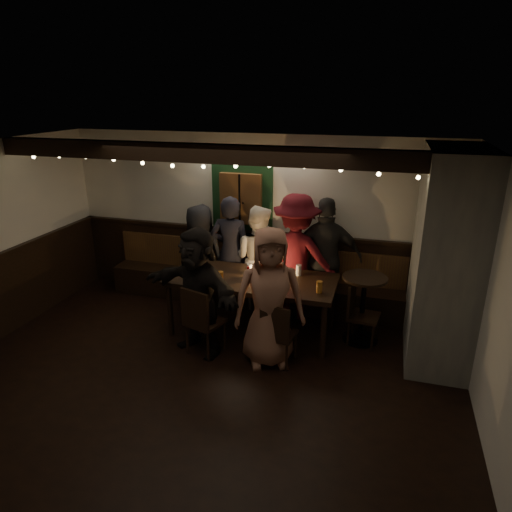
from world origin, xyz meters
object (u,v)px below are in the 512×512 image
(person_c, at_px, (258,258))
(person_d, at_px, (296,257))
(chair_end, at_px, (358,310))
(chair_near_right, at_px, (277,331))
(high_top, at_px, (363,301))
(person_g, at_px, (269,298))
(person_a, at_px, (201,254))
(person_b, at_px, (231,252))
(chair_near_left, at_px, (201,318))
(dining_table, at_px, (252,283))
(person_e, at_px, (325,259))
(person_f, at_px, (198,291))

(person_c, height_order, person_d, person_d)
(chair_end, bearing_deg, person_d, 150.36)
(chair_near_right, xyz_separation_m, person_d, (-0.07, 1.37, 0.46))
(high_top, height_order, person_g, person_g)
(person_a, relative_size, person_b, 0.91)
(person_d, bearing_deg, chair_near_left, 58.69)
(chair_near_left, distance_m, person_c, 1.58)
(high_top, distance_m, person_d, 1.16)
(dining_table, bearing_deg, chair_end, 4.28)
(person_d, relative_size, person_e, 1.03)
(person_f, bearing_deg, high_top, 45.73)
(person_b, bearing_deg, chair_near_right, 124.63)
(person_a, distance_m, person_f, 1.48)
(person_a, bearing_deg, person_d, 178.97)
(dining_table, distance_m, person_a, 1.28)
(dining_table, xyz_separation_m, person_d, (0.47, 0.65, 0.18))
(person_d, bearing_deg, person_f, 54.64)
(high_top, height_order, person_f, person_f)
(dining_table, bearing_deg, chair_near_right, -53.21)
(person_d, height_order, person_f, person_d)
(high_top, height_order, person_d, person_d)
(high_top, bearing_deg, chair_end, -123.37)
(chair_near_left, height_order, person_c, person_c)
(chair_end, bearing_deg, person_e, 129.03)
(dining_table, bearing_deg, person_g, -57.81)
(chair_near_left, xyz_separation_m, person_a, (-0.61, 1.49, 0.27))
(person_f, bearing_deg, person_e, 68.73)
(dining_table, distance_m, high_top, 1.49)
(person_c, bearing_deg, person_f, 88.38)
(person_b, xyz_separation_m, person_f, (0.05, -1.39, -0.04))
(person_a, xyz_separation_m, person_g, (1.47, -1.39, 0.08))
(chair_end, xyz_separation_m, person_f, (-1.93, -0.76, 0.34))
(person_g, bearing_deg, person_c, 89.55)
(person_f, bearing_deg, chair_end, 44.26)
(person_a, xyz_separation_m, person_d, (1.52, -0.08, 0.14))
(dining_table, relative_size, person_g, 1.30)
(dining_table, xyz_separation_m, person_g, (0.42, -0.66, 0.13))
(chair_near_right, relative_size, person_a, 0.52)
(person_f, bearing_deg, chair_near_left, -34.43)
(chair_end, height_order, person_b, person_b)
(chair_near_left, relative_size, person_f, 0.56)
(chair_near_left, relative_size, person_g, 0.53)
(chair_near_right, relative_size, person_f, 0.50)
(high_top, xyz_separation_m, person_g, (-1.06, -0.85, 0.28))
(person_g, bearing_deg, person_d, 66.09)
(person_g, bearing_deg, high_top, 17.17)
(person_a, bearing_deg, person_g, 138.52)
(person_d, relative_size, person_g, 1.07)
(chair_near_left, bearing_deg, chair_end, 24.91)
(person_e, bearing_deg, chair_end, 116.80)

